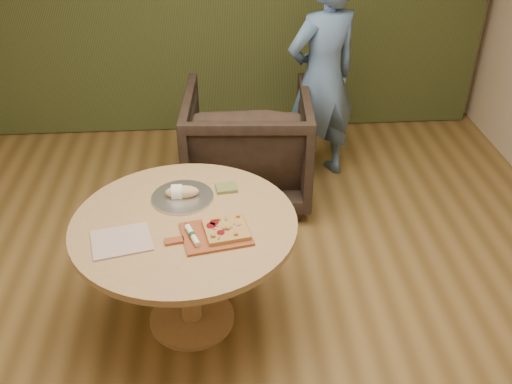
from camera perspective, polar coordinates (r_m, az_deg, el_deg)
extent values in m
cube|color=olive|center=(3.45, -1.37, -15.32)|extent=(5.00, 6.00, 0.02)
cylinder|color=tan|center=(3.61, -6.39, -12.38)|extent=(0.52, 0.52, 0.03)
cylinder|color=tan|center=(3.37, -6.75, -8.32)|extent=(0.12, 0.12, 0.68)
cylinder|color=tan|center=(3.14, -7.19, -3.18)|extent=(1.24, 1.24, 0.04)
cube|color=#974726|center=(3.00, -4.02, -4.22)|extent=(0.40, 0.34, 0.01)
cube|color=#974726|center=(2.98, -8.18, -4.86)|extent=(0.11, 0.07, 0.01)
cube|color=tan|center=(3.00, -3.02, -3.74)|extent=(0.26, 0.26, 0.02)
cylinder|color=#660B10|center=(3.03, -4.20, -3.03)|extent=(0.05, 0.05, 0.00)
cylinder|color=#660B10|center=(3.01, -4.52, -3.35)|extent=(0.05, 0.05, 0.00)
cylinder|color=#660B10|center=(2.96, -3.54, -4.07)|extent=(0.04, 0.04, 0.00)
cube|color=#B68144|center=(2.93, -4.32, -4.39)|extent=(0.03, 0.03, 0.01)
cube|color=#B68144|center=(3.07, -1.80, -2.39)|extent=(0.02, 0.02, 0.01)
cube|color=#B68144|center=(2.98, -2.82, -3.66)|extent=(0.02, 0.02, 0.01)
cube|color=#B68144|center=(3.05, -3.83, -2.70)|extent=(0.02, 0.02, 0.01)
cube|color=#B68144|center=(2.94, -2.02, -4.19)|extent=(0.02, 0.02, 0.01)
cube|color=#B68144|center=(2.98, -3.17, -3.64)|extent=(0.02, 0.02, 0.01)
cube|color=#336823|center=(2.99, -2.43, -3.55)|extent=(0.01, 0.01, 0.00)
cube|color=#336823|center=(3.05, -3.00, -2.82)|extent=(0.01, 0.01, 0.00)
cube|color=#336823|center=(2.92, -3.78, -4.69)|extent=(0.01, 0.01, 0.00)
cube|color=#336823|center=(3.04, -3.61, -2.88)|extent=(0.01, 0.01, 0.00)
cube|color=#336823|center=(3.02, -3.87, -3.19)|extent=(0.01, 0.01, 0.00)
cube|color=#336823|center=(3.01, -2.20, -3.24)|extent=(0.01, 0.01, 0.00)
cube|color=#934077|center=(2.99, -4.26, -3.69)|extent=(0.03, 0.02, 0.00)
cube|color=#934077|center=(3.06, -3.05, -2.63)|extent=(0.01, 0.03, 0.00)
cube|color=#934077|center=(3.01, -1.74, -3.34)|extent=(0.03, 0.02, 0.00)
cube|color=#934077|center=(2.93, -3.62, -4.43)|extent=(0.01, 0.03, 0.00)
cube|color=#934077|center=(3.01, -4.04, -3.40)|extent=(0.03, 0.02, 0.00)
cylinder|color=white|center=(2.97, -6.37, -4.33)|extent=(0.09, 0.17, 0.03)
cylinder|color=#194C26|center=(2.97, -6.37, -4.33)|extent=(0.04, 0.04, 0.03)
cube|color=silver|center=(3.04, -6.94, -3.32)|extent=(0.03, 0.04, 0.00)
cube|color=silver|center=(3.03, -13.32, -4.77)|extent=(0.35, 0.31, 0.01)
cylinder|color=silver|center=(3.31, -7.35, -0.56)|extent=(0.35, 0.35, 0.01)
cylinder|color=silver|center=(3.31, -7.36, -0.49)|extent=(0.36, 0.36, 0.02)
ellipsoid|color=#DBBE85|center=(3.29, -7.40, 0.01)|extent=(0.19, 0.08, 0.07)
cylinder|color=white|center=(3.29, -7.92, -0.01)|extent=(0.06, 0.09, 0.09)
cube|color=#565E2A|center=(3.36, -2.98, 0.41)|extent=(0.13, 0.11, 0.02)
imported|color=black|center=(4.46, -0.86, 5.25)|extent=(1.01, 0.95, 0.98)
imported|color=#4D6E9A|center=(4.59, 6.64, 11.21)|extent=(0.76, 0.65, 1.76)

